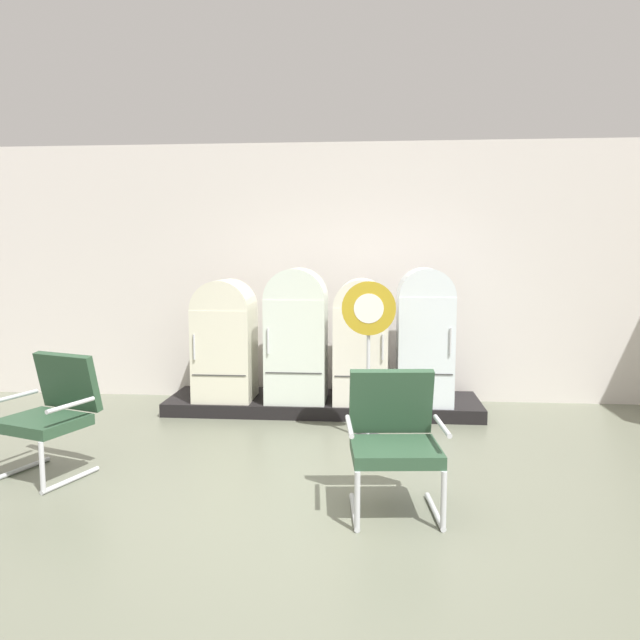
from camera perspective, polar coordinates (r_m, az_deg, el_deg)
ground at (r=4.43m, az=-2.95°, el=-18.88°), size 12.00×10.00×0.05m
back_wall at (r=7.65m, az=0.68°, el=4.52°), size 11.76×0.12×3.18m
display_plinth at (r=7.24m, az=0.30°, el=-7.86°), size 3.63×0.95×0.15m
refrigerator_0 at (r=7.13m, az=-8.90°, el=-1.55°), size 0.66×0.63×1.39m
refrigerator_1 at (r=6.96m, az=-2.21°, el=-1.05°), size 0.68×0.61×1.53m
refrigerator_2 at (r=6.94m, az=3.83°, el=-1.61°), size 0.60×0.65×1.40m
refrigerator_3 at (r=6.97m, az=9.77°, el=-1.08°), size 0.61×0.68×1.53m
armchair_left at (r=5.62m, az=-23.80°, el=-7.58°), size 0.82×0.83×1.00m
armchair_right at (r=4.50m, az=6.91°, el=-10.54°), size 0.73×0.72×1.00m
sign_stand at (r=5.98m, az=4.54°, el=-3.47°), size 0.53×0.32×1.58m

